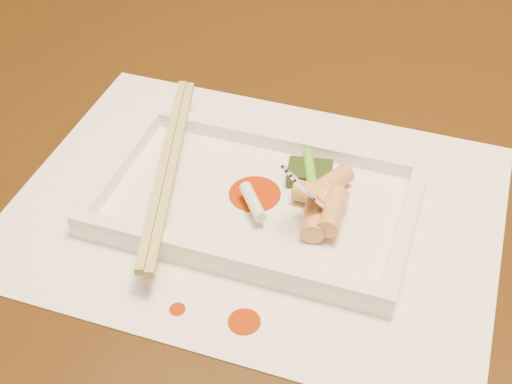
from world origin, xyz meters
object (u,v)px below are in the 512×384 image
(plate_base, at_px, (256,204))
(fork, at_px, (351,135))
(table, at_px, (301,246))
(placemat, at_px, (256,208))
(chopstick_a, at_px, (164,164))

(plate_base, xyz_separation_m, fork, (0.07, 0.02, 0.08))
(table, xyz_separation_m, plate_base, (-0.03, -0.06, 0.11))
(placemat, relative_size, chopstick_a, 1.66)
(placemat, height_order, chopstick_a, chopstick_a)
(fork, bearing_deg, plate_base, -165.58)
(table, relative_size, fork, 10.00)
(placemat, relative_size, plate_base, 1.54)
(plate_base, height_order, chopstick_a, chopstick_a)
(chopstick_a, relative_size, fork, 1.72)
(placemat, xyz_separation_m, chopstick_a, (-0.08, -0.00, 0.03))
(table, height_order, placemat, placemat)
(fork, bearing_deg, chopstick_a, -173.25)
(placemat, distance_m, fork, 0.11)
(placemat, bearing_deg, plate_base, -116.57)
(table, height_order, chopstick_a, chopstick_a)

